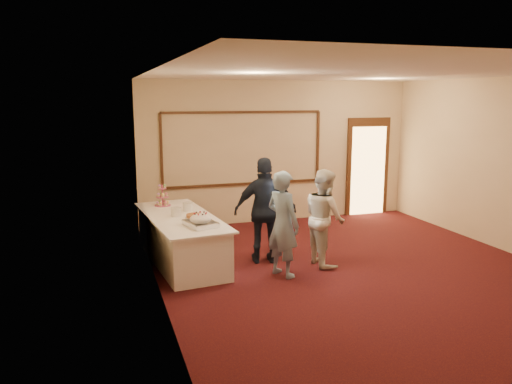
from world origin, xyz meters
TOP-DOWN VIEW (x-y plane):
  - floor at (0.00, 0.00)m, footprint 7.00×7.00m
  - room_walls at (0.00, 0.00)m, footprint 6.04×7.04m
  - wall_molding at (-0.80, 3.47)m, footprint 3.45×0.04m
  - doorway at (2.15, 3.45)m, footprint 1.05×0.07m
  - buffet_table at (-2.50, 1.33)m, footprint 1.27×2.67m
  - pavlova_tray at (-2.32, 0.59)m, footprint 0.50×0.57m
  - cupcake_stand at (-2.67, 2.20)m, footprint 0.28×0.28m
  - plate_stack_a at (-2.57, 1.33)m, footprint 0.17×0.17m
  - plate_stack_b at (-2.32, 1.65)m, footprint 0.17×0.17m
  - tart at (-2.31, 1.12)m, footprint 0.30×0.30m
  - man at (-1.15, 0.23)m, footprint 0.60×0.69m
  - woman at (-0.33, 0.52)m, footprint 0.59×0.76m
  - guest at (-1.20, 0.90)m, footprint 1.07×0.61m
  - camera_flash at (-1.06, 0.69)m, footprint 0.08×0.06m

SIDE VIEW (x-z plane):
  - floor at x=0.00m, z-range 0.00..0.00m
  - buffet_table at x=-2.50m, z-range 0.00..0.77m
  - woman at x=-0.33m, z-range 0.00..1.55m
  - tart at x=-2.31m, z-range 0.77..0.83m
  - man at x=-1.15m, z-range 0.00..1.60m
  - plate_stack_a at x=-2.57m, z-range 0.77..0.91m
  - plate_stack_b at x=-2.32m, z-range 0.77..0.92m
  - pavlova_tray at x=-2.32m, z-range 0.76..0.95m
  - guest at x=-1.20m, z-range 0.00..1.72m
  - cupcake_stand at x=-2.67m, z-range 0.71..1.12m
  - doorway at x=2.15m, z-range -0.02..2.18m
  - camera_flash at x=-1.06m, z-range 1.30..1.35m
  - wall_molding at x=-0.80m, z-range 0.83..2.38m
  - room_walls at x=0.00m, z-range 0.52..3.54m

